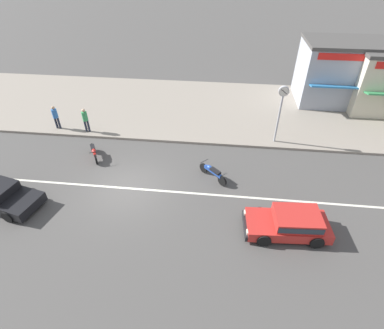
% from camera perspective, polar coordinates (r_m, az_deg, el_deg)
% --- Properties ---
extents(ground_plane, '(160.00, 160.00, 0.00)m').
position_cam_1_polar(ground_plane, '(15.98, -12.09, -4.45)').
color(ground_plane, '#4C4947').
extents(lane_centre_stripe, '(50.40, 0.14, 0.01)m').
position_cam_1_polar(lane_centre_stripe, '(15.98, -12.09, -4.44)').
color(lane_centre_stripe, silver).
rests_on(lane_centre_stripe, ground).
extents(kerb_strip, '(68.00, 10.00, 0.15)m').
position_cam_1_polar(kerb_strip, '(23.66, -5.61, 11.09)').
color(kerb_strip, gray).
rests_on(kerb_strip, ground).
extents(hatchback_red_2, '(3.73, 1.91, 1.10)m').
position_cam_1_polar(hatchback_red_2, '(13.84, 18.26, -10.46)').
color(hatchback_red_2, red).
rests_on(hatchback_red_2, ground).
extents(motorcycle_0, '(1.05, 1.65, 0.80)m').
position_cam_1_polar(motorcycle_0, '(18.45, -18.19, 2.34)').
color(motorcycle_0, black).
rests_on(motorcycle_0, ground).
extents(motorcycle_1, '(1.53, 1.44, 0.80)m').
position_cam_1_polar(motorcycle_1, '(16.03, 3.93, -1.43)').
color(motorcycle_1, black).
rests_on(motorcycle_1, ground).
extents(street_clock, '(0.58, 0.22, 3.65)m').
position_cam_1_polar(street_clock, '(18.46, 16.69, 11.24)').
color(street_clock, '#9E9EA3').
rests_on(street_clock, kerb_strip).
extents(pedestrian_near_clock, '(0.34, 0.34, 1.63)m').
position_cam_1_polar(pedestrian_near_clock, '(20.74, -19.67, 8.26)').
color(pedestrian_near_clock, '#232838').
rests_on(pedestrian_near_clock, kerb_strip).
extents(pedestrian_by_shop, '(0.34, 0.34, 1.61)m').
position_cam_1_polar(pedestrian_by_shop, '(21.87, -24.59, 8.46)').
color(pedestrian_by_shop, '#232838').
rests_on(pedestrian_by_shop, kerb_strip).
extents(shopfront_corner_warung, '(5.92, 4.91, 4.51)m').
position_cam_1_polar(shopfront_corner_warung, '(25.94, 26.40, 15.52)').
color(shopfront_corner_warung, '#999EA8').
rests_on(shopfront_corner_warung, kerb_strip).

